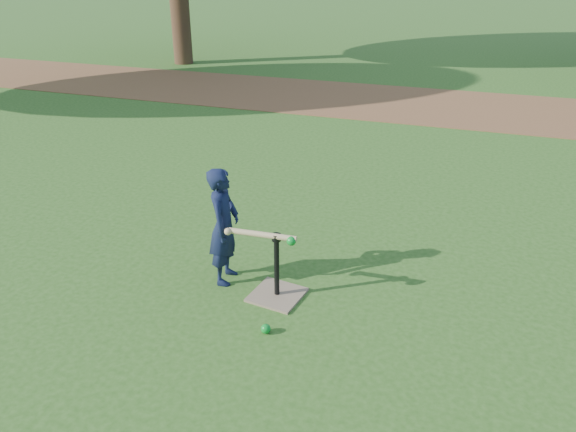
% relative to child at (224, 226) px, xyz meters
% --- Properties ---
extents(ground, '(80.00, 80.00, 0.00)m').
position_rel_child_xyz_m(ground, '(0.27, -0.30, -0.55)').
color(ground, '#285116').
rests_on(ground, ground).
extents(dirt_strip, '(24.00, 3.00, 0.01)m').
position_rel_child_xyz_m(dirt_strip, '(0.27, 7.20, -0.54)').
color(dirt_strip, brown).
rests_on(dirt_strip, ground).
extents(child, '(0.31, 0.43, 1.10)m').
position_rel_child_xyz_m(child, '(0.00, 0.00, 0.00)').
color(child, black).
rests_on(child, ground).
extents(wiffle_ball_ground, '(0.08, 0.08, 0.08)m').
position_rel_child_xyz_m(wiffle_ball_ground, '(0.64, -0.65, -0.51)').
color(wiffle_ball_ground, '#0C8523').
rests_on(wiffle_ball_ground, ground).
extents(batting_tee, '(0.49, 0.49, 0.61)m').
position_rel_child_xyz_m(batting_tee, '(0.54, -0.12, -0.44)').
color(batting_tee, '#856F54').
rests_on(batting_tee, ground).
extents(swing_action, '(0.63, 0.11, 0.09)m').
position_rel_child_xyz_m(swing_action, '(0.44, -0.14, 0.05)').
color(swing_action, tan).
rests_on(swing_action, ground).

